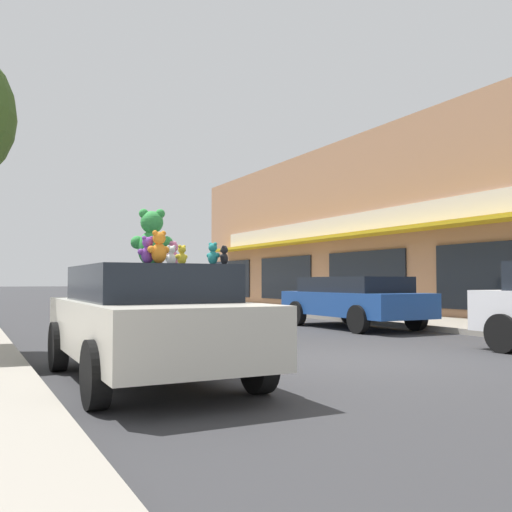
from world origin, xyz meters
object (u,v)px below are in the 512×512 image
object	(u,v)px
teddy_bear_white	(171,256)
parked_car_far_center	(353,299)
teddy_bear_giant	(152,239)
plush_art_car	(148,318)
teddy_bear_yellow	(182,255)
teddy_bear_cream	(171,259)
teddy_bear_purple	(148,250)
teddy_bear_orange	(159,248)
teddy_bear_black	(224,255)
teddy_bear_pink	(173,254)
teddy_bear_teal	(213,254)

from	to	relation	value
teddy_bear_white	parked_car_far_center	world-z (taller)	teddy_bear_white
teddy_bear_giant	parked_car_far_center	world-z (taller)	teddy_bear_giant
teddy_bear_giant	teddy_bear_white	world-z (taller)	teddy_bear_giant
plush_art_car	teddy_bear_yellow	size ratio (longest dim) A/B	17.36
teddy_bear_cream	teddy_bear_yellow	bearing A→B (deg)	59.37
teddy_bear_giant	teddy_bear_purple	bearing A→B (deg)	91.11
teddy_bear_white	teddy_bear_purple	bearing A→B (deg)	49.29
parked_car_far_center	teddy_bear_cream	bearing A→B (deg)	-144.77
teddy_bear_giant	teddy_bear_purple	distance (m)	1.35
teddy_bear_cream	teddy_bear_yellow	world-z (taller)	teddy_bear_yellow
plush_art_car	teddy_bear_cream	world-z (taller)	teddy_bear_cream
plush_art_car	teddy_bear_white	bearing A→B (deg)	-7.55
teddy_bear_orange	teddy_bear_black	world-z (taller)	teddy_bear_orange
teddy_bear_black	teddy_bear_white	bearing A→B (deg)	-113.05
teddy_bear_orange	teddy_bear_pink	size ratio (longest dim) A/B	1.07
teddy_bear_teal	teddy_bear_white	bearing A→B (deg)	-7.37
teddy_bear_giant	teddy_bear_purple	world-z (taller)	teddy_bear_giant
teddy_bear_purple	teddy_bear_yellow	world-z (taller)	teddy_bear_purple
plush_art_car	teddy_bear_teal	distance (m)	1.27
teddy_bear_giant	teddy_bear_black	bearing A→B (deg)	130.21
teddy_bear_orange	teddy_bear_purple	size ratio (longest dim) A/B	1.18
teddy_bear_pink	teddy_bear_purple	xyz separation A→B (m)	(-0.68, -1.11, -0.02)
teddy_bear_giant	teddy_bear_black	world-z (taller)	teddy_bear_giant
plush_art_car	teddy_bear_white	xyz separation A→B (m)	(0.29, -0.04, 0.80)
teddy_bear_pink	teddy_bear_yellow	bearing A→B (deg)	31.40
teddy_bear_black	teddy_bear_giant	bearing A→B (deg)	-114.34
teddy_bear_orange	teddy_bear_pink	distance (m)	1.33
plush_art_car	teddy_bear_pink	size ratio (longest dim) A/B	12.65
teddy_bear_yellow	teddy_bear_black	bearing A→B (deg)	107.32
teddy_bear_orange	teddy_bear_cream	world-z (taller)	teddy_bear_orange
teddy_bear_cream	teddy_bear_teal	bearing A→B (deg)	72.98
parked_car_far_center	teddy_bear_teal	bearing A→B (deg)	-137.35
teddy_bear_orange	parked_car_far_center	xyz separation A→B (m)	(7.45, 6.37, -0.86)
teddy_bear_teal	teddy_bear_purple	bearing A→B (deg)	68.80
plush_art_car	teddy_bear_pink	world-z (taller)	teddy_bear_pink
plush_art_car	teddy_bear_giant	xyz separation A→B (m)	(0.16, 0.38, 1.05)
teddy_bear_purple	parked_car_far_center	bearing A→B (deg)	-149.68
teddy_bear_cream	teddy_bear_white	xyz separation A→B (m)	(-0.23, -0.66, 0.01)
teddy_bear_black	teddy_bear_teal	bearing A→B (deg)	-98.64
teddy_bear_white	teddy_bear_pink	size ratio (longest dim) A/B	0.78
teddy_bear_white	teddy_bear_teal	bearing A→B (deg)	101.91
teddy_bear_black	plush_art_car	bearing A→B (deg)	-100.03
plush_art_car	parked_car_far_center	distance (m)	9.06
teddy_bear_white	teddy_bear_yellow	distance (m)	0.42
plush_art_car	teddy_bear_teal	world-z (taller)	teddy_bear_teal
teddy_bear_cream	teddy_bear_purple	size ratio (longest dim) A/B	0.78
teddy_bear_teal	teddy_bear_white	size ratio (longest dim) A/B	1.00
teddy_bear_orange	teddy_bear_purple	xyz separation A→B (m)	(-0.10, 0.10, -0.03)
teddy_bear_purple	teddy_bear_cream	bearing A→B (deg)	-127.23
teddy_bear_cream	teddy_bear_pink	bearing A→B (deg)	55.83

